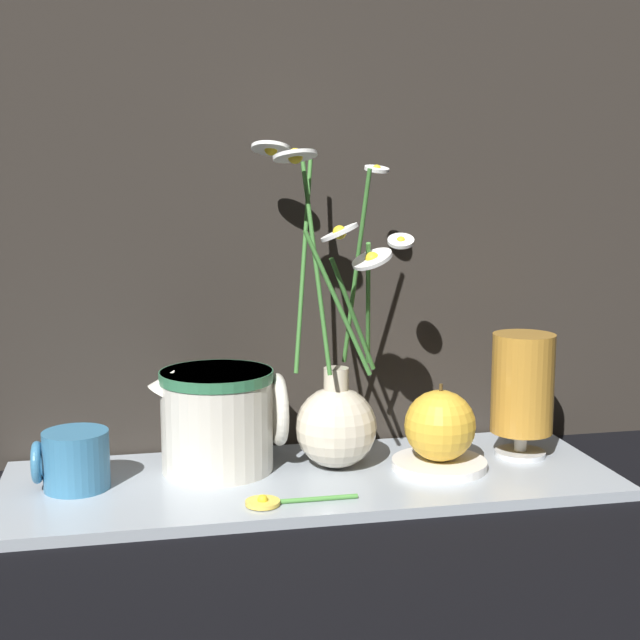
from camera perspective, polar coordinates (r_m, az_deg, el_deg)
ground_plane at (r=1.02m, az=-0.58°, el=-10.54°), size 6.00×6.00×0.00m
shelf at (r=1.02m, az=-0.58°, el=-10.23°), size 0.68×0.24×0.01m
backdrop_wall at (r=1.11m, az=-2.06°, el=19.78°), size 1.18×0.02×1.10m
vase_with_flowers at (r=1.03m, az=1.01°, el=-5.69°), size 0.18×0.15×0.37m
yellow_mug at (r=1.00m, az=-15.48°, el=-8.63°), size 0.08×0.07×0.06m
ceramic_pitcher at (r=1.03m, az=-6.48°, el=-6.08°), size 0.15×0.13×0.13m
tea_glass at (r=1.09m, az=12.84°, el=-4.13°), size 0.07×0.07×0.15m
saucer_plate at (r=1.05m, az=7.63°, el=-9.13°), size 0.11×0.11×0.01m
orange_fruit at (r=1.03m, az=7.69°, el=-6.71°), size 0.08×0.08×0.09m
loose_daisy at (r=0.93m, az=-2.82°, el=-11.51°), size 0.12×0.04×0.01m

